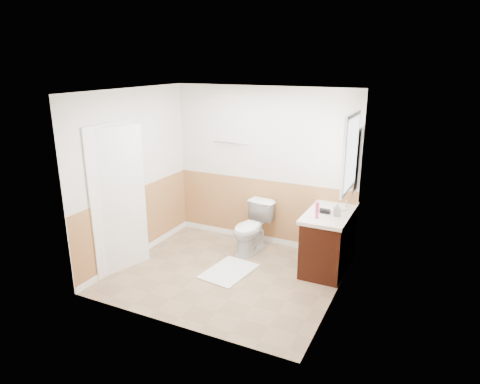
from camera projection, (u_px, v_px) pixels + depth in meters
The scene contains 32 objects.
floor at pixel (226, 274), 5.93m from camera, with size 3.00×3.00×0.00m, color #8C7051.
ceiling at pixel (224, 91), 5.18m from camera, with size 3.00×3.00×0.00m, color white.
wall_back at pixel (263, 167), 6.67m from camera, with size 3.00×3.00×0.00m, color silver.
wall_front at pixel (167, 221), 4.44m from camera, with size 3.00×3.00×0.00m, color silver.
wall_left at pixel (134, 176), 6.18m from camera, with size 3.00×3.00×0.00m, color silver.
wall_right at pixel (339, 205), 4.94m from camera, with size 3.00×3.00×0.00m, color silver.
wainscot_back at pixel (262, 212), 6.89m from camera, with size 3.00×3.00×0.00m, color #B07146.
wainscot_front at pixel (171, 285), 4.67m from camera, with size 3.00×3.00×0.00m, color #B07146.
wainscot_left at pixel (138, 224), 6.39m from camera, with size 2.60×2.60×0.00m, color #B07146.
wainscot_right at pixel (334, 263), 5.16m from camera, with size 2.60×2.60×0.00m, color #B07146.
toilet at pixel (252, 228), 6.55m from camera, with size 0.43×0.75×0.77m, color white.
bath_mat at pixel (229, 271), 5.99m from camera, with size 0.55×0.80×0.02m, color white.
vanity_cabinet at pixel (329, 241), 6.04m from camera, with size 0.55×1.10×0.80m, color black.
vanity_knob_left at pixel (307, 230), 6.03m from camera, with size 0.03×0.03×0.03m, color silver.
vanity_knob_right at pixel (311, 226), 6.20m from camera, with size 0.03×0.03×0.03m, color silver.
countertop at pixel (330, 213), 5.91m from camera, with size 0.60×1.15×0.05m, color silver.
sink_basin at pixel (333, 207), 6.03m from camera, with size 0.36×0.36×0.02m, color silver.
faucet at pixel (346, 205), 5.94m from camera, with size 0.02×0.02×0.14m, color silver.
lotion_bottle at pixel (317, 210), 5.62m from camera, with size 0.05×0.05×0.22m, color #C63366.
soap_dispenser at pixel (337, 209), 5.70m from camera, with size 0.09×0.09×0.19m, color gray.
hair_dryer_body at pixel (325, 211), 5.82m from camera, with size 0.07×0.07×0.14m, color black.
hair_dryer_handle at pixel (323, 213), 5.84m from camera, with size 0.03×0.03×0.07m, color black.
mirror_panel at pixel (357, 160), 5.80m from camera, with size 0.02×0.35×0.90m, color silver.
window_frame at pixel (350, 153), 5.31m from camera, with size 0.04×0.80×1.00m, color white.
window_glass at pixel (352, 153), 5.30m from camera, with size 0.01×0.70×0.90m, color white.
door at pixel (119, 201), 5.82m from camera, with size 0.05×0.80×2.04m, color white.
door_frame at pixel (115, 199), 5.84m from camera, with size 0.02×0.92×2.10m, color white.
door_knob at pixel (139, 199), 6.10m from camera, with size 0.06×0.06×0.06m, color silver.
towel_bar at pixel (230, 143), 6.75m from camera, with size 0.02×0.02×0.62m, color silver.
tp_holder_bar at pixel (255, 201), 6.82m from camera, with size 0.02×0.02×0.14m, color silver.
tp_roll at pixel (255, 201), 6.82m from camera, with size 0.11×0.11×0.10m, color white.
tp_sheet at pixel (255, 207), 6.85m from camera, with size 0.10×0.01×0.16m, color white.
Camera 1 is at (2.48, -4.71, 2.86)m, focal length 31.78 mm.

